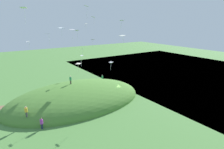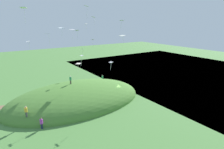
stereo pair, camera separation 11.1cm
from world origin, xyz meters
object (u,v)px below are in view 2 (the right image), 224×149
at_px(kite_6, 86,6).
at_px(kite_9, 24,9).
at_px(kite_7, 93,17).
at_px(mooring_post, 130,89).
at_px(kite_5, 72,30).
at_px(kite_2, 93,40).
at_px(kite_10, 122,36).
at_px(kite_13, 61,28).
at_px(person_watching_kites, 70,79).
at_px(person_on_hilltop, 102,77).
at_px(kite_1, 48,35).
at_px(kite_14, 122,21).
at_px(person_with_child, 26,110).
at_px(kite_8, 78,64).
at_px(kite_0, 86,24).
at_px(kite_12, 82,57).
at_px(kite_3, 111,63).
at_px(person_near_shore, 41,122).
at_px(kite_4, 77,31).
at_px(kite_15, 28,42).
at_px(kite_11, 82,50).

relative_size(kite_6, kite_9, 1.00).
height_order(kite_7, mooring_post, kite_7).
bearing_deg(kite_5, kite_2, -140.08).
xyz_separation_m(kite_10, kite_13, (10.07, -3.63, 1.43)).
distance_m(person_watching_kites, person_on_hilltop, 13.95).
distance_m(kite_10, mooring_post, 13.37).
distance_m(kite_1, kite_5, 9.43).
bearing_deg(kite_14, person_with_child, -2.57).
xyz_separation_m(kite_8, mooring_post, (-11.97, 0.38, -7.08)).
bearing_deg(kite_9, kite_1, 143.73).
relative_size(kite_6, kite_14, 1.56).
distance_m(kite_0, kite_12, 9.69).
distance_m(kite_0, kite_3, 12.28).
relative_size(kite_10, kite_14, 1.04).
relative_size(person_watching_kites, kite_6, 0.72).
xyz_separation_m(person_with_child, kite_14, (-16.75, 0.75, 12.70)).
bearing_deg(person_watching_kites, kite_0, -160.42).
bearing_deg(person_watching_kites, kite_2, -153.29).
distance_m(kite_8, kite_9, 12.91).
bearing_deg(kite_14, person_near_shore, 5.58).
bearing_deg(kite_1, kite_0, -139.22).
bearing_deg(kite_5, kite_4, -127.37).
height_order(kite_3, kite_6, kite_6).
height_order(kite_3, kite_7, kite_7).
xyz_separation_m(kite_7, kite_14, (1.73, 13.49, -0.81)).
bearing_deg(kite_15, person_on_hilltop, 179.76).
distance_m(kite_8, kite_11, 6.34).
bearing_deg(kite_11, kite_3, 92.35).
bearing_deg(kite_4, mooring_post, 145.75).
xyz_separation_m(kite_8, kite_14, (-6.46, 4.49, 7.64)).
bearing_deg(kite_2, kite_3, 73.26).
bearing_deg(person_with_child, kite_3, -50.79).
xyz_separation_m(person_watching_kites, kite_3, (-4.73, 6.93, 3.86)).
distance_m(kite_7, kite_9, 20.30).
relative_size(person_near_shore, kite_14, 1.22).
bearing_deg(person_watching_kites, kite_5, -150.69).
distance_m(kite_1, kite_14, 12.86).
relative_size(kite_0, kite_15, 0.70).
relative_size(person_on_hilltop, kite_4, 0.85).
relative_size(person_with_child, kite_1, 1.14).
bearing_deg(person_with_child, kite_10, -43.77).
xyz_separation_m(person_near_shore, mooring_post, (-20.75, -5.60, -0.68)).
xyz_separation_m(person_near_shore, kite_6, (-11.78, -7.96, 16.64)).
xyz_separation_m(kite_13, kite_15, (3.85, -8.91, -2.79)).
bearing_deg(kite_6, kite_8, 33.45).
bearing_deg(kite_8, kite_11, -121.54).
bearing_deg(kite_11, kite_15, -20.59).
bearing_deg(kite_15, kite_6, 144.46).
bearing_deg(kite_15, kite_1, 91.76).
distance_m(kite_8, kite_13, 7.02).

